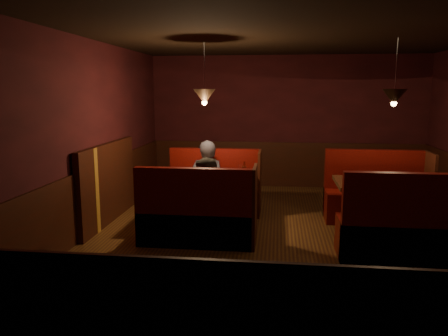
# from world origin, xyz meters

# --- Properties ---
(room) EXTENTS (6.02, 7.02, 2.92)m
(room) POSITION_xyz_m (-0.28, 0.04, 1.05)
(room) COLOR #412316
(room) RESTS_ON ground
(main_table) EXTENTS (1.49, 0.91, 1.05)m
(main_table) POSITION_xyz_m (-1.29, 0.36, 0.62)
(main_table) COLOR #4D321A
(main_table) RESTS_ON ground
(main_bench_far) EXTENTS (1.64, 0.59, 1.12)m
(main_bench_far) POSITION_xyz_m (-1.27, 1.20, 0.36)
(main_bench_far) COLOR #320806
(main_bench_far) RESTS_ON ground
(main_bench_near) EXTENTS (1.64, 0.59, 1.12)m
(main_bench_near) POSITION_xyz_m (-1.27, -0.49, 0.36)
(main_bench_near) COLOR #320806
(main_bench_near) RESTS_ON ground
(second_table) EXTENTS (1.48, 0.95, 0.83)m
(second_table) POSITION_xyz_m (1.42, 0.13, 0.62)
(second_table) COLOR #4D321A
(second_table) RESTS_ON ground
(second_bench_far) EXTENTS (1.63, 0.61, 1.17)m
(second_bench_far) POSITION_xyz_m (1.45, 1.01, 0.37)
(second_bench_far) COLOR #320806
(second_bench_far) RESTS_ON ground
(second_bench_near) EXTENTS (1.63, 0.61, 1.17)m
(second_bench_near) POSITION_xyz_m (1.45, -0.75, 0.37)
(second_bench_near) COLOR #320806
(second_bench_near) RESTS_ON ground
(diner_a) EXTENTS (0.61, 0.41, 1.66)m
(diner_a) POSITION_xyz_m (-1.37, 0.96, 0.83)
(diner_a) COLOR #23222A
(diner_a) RESTS_ON ground
(diner_b) EXTENTS (0.89, 0.78, 1.55)m
(diner_b) POSITION_xyz_m (-1.14, -0.26, 0.77)
(diner_b) COLOR black
(diner_b) RESTS_ON ground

